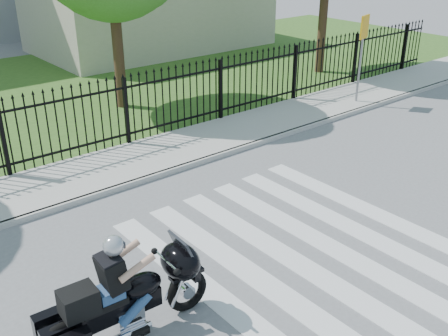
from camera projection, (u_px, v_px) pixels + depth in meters
ground at (303, 248)px, 9.14m from camera, size 120.00×120.00×0.00m
crosswalk at (303, 248)px, 9.14m from camera, size 5.00×5.50×0.01m
sidewalk at (150, 157)px, 12.63m from camera, size 40.00×2.00×0.12m
curb at (173, 170)px, 11.93m from camera, size 40.00×0.12×0.12m
grass_strip at (39, 94)px, 17.57m from camera, size 40.00×12.00×0.02m
iron_fence at (127, 113)px, 12.98m from camera, size 26.00×0.04×1.80m
building_low at (150, 8)px, 23.68m from camera, size 10.00×6.00×3.50m
motorcycle_rider at (122, 296)px, 6.89m from camera, size 2.51×0.83×1.66m
traffic_sign at (363, 41)px, 15.67m from camera, size 0.56×0.21×2.63m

